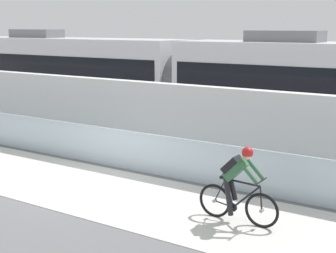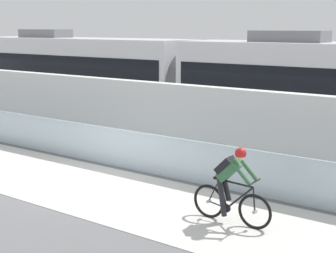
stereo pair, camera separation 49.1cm
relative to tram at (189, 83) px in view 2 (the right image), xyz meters
name	(u,v)px [view 2 (the right image)]	position (x,y,z in m)	size (l,w,h in m)	color
ground_plane	(77,184)	(1.06, -6.85, -1.89)	(200.00, 200.00, 0.00)	slate
bike_path_deck	(77,184)	(1.06, -6.85, -1.89)	(32.00, 3.20, 0.01)	silver
glass_parapet	(124,149)	(1.06, -5.00, -1.34)	(32.00, 0.05, 1.10)	silver
concrete_barrier_wall	(161,119)	(1.06, -3.20, -0.76)	(32.00, 0.36, 2.26)	silver
tram_rail_near	(203,140)	(1.06, -0.72, -1.89)	(32.00, 0.08, 0.01)	#595654
tram_rail_far	(223,133)	(1.06, 0.72, -1.89)	(32.00, 0.08, 0.01)	#595654
tram	(189,83)	(0.00, 0.00, 0.00)	(22.56, 2.54, 3.81)	silver
cyclist_on_bike	(231,186)	(5.46, -6.85, -1.09)	(1.77, 0.58, 1.61)	black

